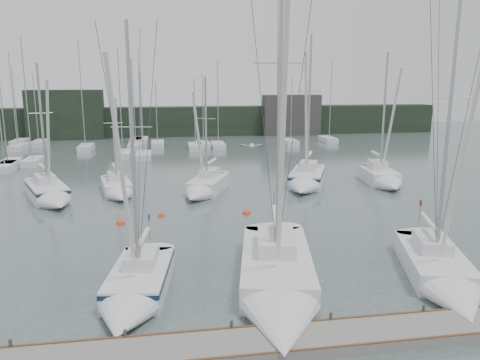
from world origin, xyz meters
name	(u,v)px	position (x,y,z in m)	size (l,w,h in m)	color
ground	(261,288)	(0.00, 0.00, 0.00)	(160.00, 160.00, 0.00)	#465552
dock	(288,341)	(0.00, -5.00, 0.20)	(24.00, 2.00, 0.40)	slate
far_treeline	(188,121)	(0.00, 62.00, 2.50)	(90.00, 4.00, 5.00)	black
far_building_left	(66,115)	(-20.00, 60.00, 4.00)	(12.00, 3.00, 8.00)	black
far_building_right	(291,115)	(18.00, 60.00, 3.50)	(10.00, 3.00, 7.00)	#3A3836
mast_forest	(132,147)	(-8.68, 45.64, 0.48)	(48.70, 25.45, 14.88)	silver
sailboat_near_left	(134,292)	(-5.86, -0.56, 0.53)	(3.65, 8.33, 13.09)	silver
sailboat_near_center	(278,288)	(0.52, -1.34, 0.60)	(5.72, 12.58, 17.86)	silver
sailboat_near_right	(444,278)	(8.61, -1.36, 0.53)	(5.41, 9.69, 15.11)	silver
sailboat_mid_a	(51,195)	(-13.50, 18.25, 0.62)	(5.55, 8.41, 11.86)	silver
sailboat_mid_b	(118,190)	(-8.32, 19.51, 0.51)	(3.50, 6.96, 10.23)	silver
sailboat_mid_c	(203,188)	(-1.13, 18.71, 0.58)	(5.15, 7.91, 10.72)	silver
sailboat_mid_d	(306,181)	(8.33, 19.88, 0.67)	(6.01, 8.99, 14.52)	silver
sailboat_mid_e	(383,179)	(15.77, 19.57, 0.62)	(3.59, 7.82, 13.00)	silver
buoy_a	(161,216)	(-4.70, 12.95, 0.00)	(0.50, 0.50, 0.50)	red
buoy_b	(247,214)	(1.53, 12.52, 0.00)	(0.59, 0.59, 0.59)	red
buoy_c	(121,224)	(-7.46, 11.49, 0.00)	(0.60, 0.60, 0.60)	red
seagull	(252,145)	(-0.51, -0.18, 6.92)	(0.94, 0.43, 0.19)	silver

